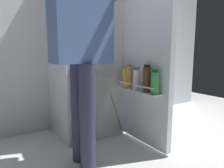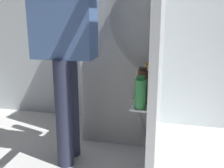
{
  "view_description": "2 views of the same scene",
  "coord_description": "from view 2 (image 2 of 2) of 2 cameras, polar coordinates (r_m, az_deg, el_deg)",
  "views": [
    {
      "loc": [
        -0.95,
        -1.52,
        0.89
      ],
      "look_at": [
        -0.04,
        -0.08,
        0.63
      ],
      "focal_mm": 33.54,
      "sensor_mm": 36.0,
      "label": 1
    },
    {
      "loc": [
        0.44,
        -1.79,
        1.09
      ],
      "look_at": [
        0.03,
        -0.04,
        0.63
      ],
      "focal_mm": 41.62,
      "sensor_mm": 36.0,
      "label": 2
    }
  ],
  "objects": [
    {
      "name": "refrigerator",
      "position": [
        2.31,
        2.95,
        9.27
      ],
      "size": [
        0.69,
        1.19,
        1.76
      ],
      "color": "silver",
      "rests_on": "ground_plane"
    },
    {
      "name": "person",
      "position": [
        1.87,
        -10.19,
        10.57
      ],
      "size": [
        0.54,
        0.74,
        1.62
      ],
      "color": "#2D334C",
      "rests_on": "ground_plane"
    },
    {
      "name": "ground_plane",
      "position": [
        2.15,
        -0.57,
        -16.02
      ],
      "size": [
        5.95,
        5.95,
        0.0
      ],
      "primitive_type": "plane",
      "color": "silver"
    }
  ]
}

